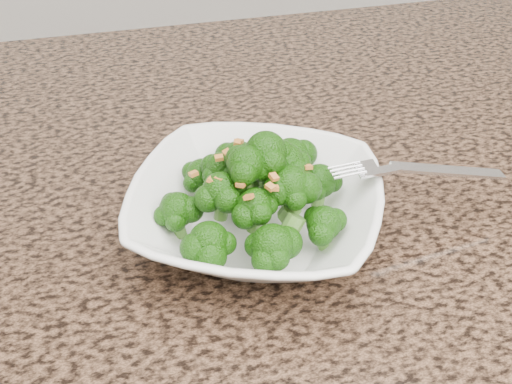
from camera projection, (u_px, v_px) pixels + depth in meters
name	position (u px, v px, depth m)	size (l,w,h in m)	color
granite_counter	(236.00, 234.00, 0.64)	(1.64, 1.04, 0.03)	brown
bowl	(256.00, 210.00, 0.60)	(0.23, 0.23, 0.06)	white
broccoli_pile	(256.00, 154.00, 0.56)	(0.20, 0.20, 0.07)	#184F09
garlic_topping	(256.00, 117.00, 0.54)	(0.12, 0.12, 0.01)	orange
fork	(392.00, 169.00, 0.59)	(0.20, 0.03, 0.01)	silver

